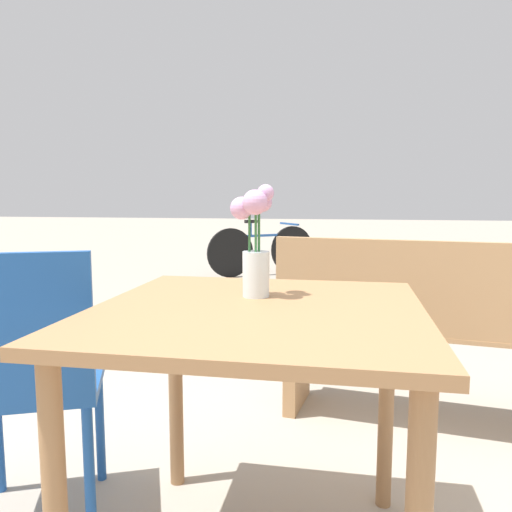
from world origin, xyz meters
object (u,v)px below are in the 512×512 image
at_px(flower_vase, 255,244).
at_px(cafe_chair, 29,372).
at_px(bicycle, 262,250).
at_px(table_front, 258,347).
at_px(bench_near, 477,331).

xyz_separation_m(flower_vase, cafe_chair, (-0.67, -0.07, -0.39)).
bearing_deg(bicycle, table_front, -81.51).
bearing_deg(bicycle, bench_near, -69.59).
distance_m(cafe_chair, bicycle, 5.05).
distance_m(table_front, flower_vase, 0.29).
bearing_deg(bench_near, flower_vase, -135.79).
relative_size(bench_near, bicycle, 1.40).
distance_m(bench_near, bicycle, 4.45).
xyz_separation_m(cafe_chair, bench_near, (1.49, 0.87, -0.04)).
relative_size(cafe_chair, bicycle, 0.71).
xyz_separation_m(table_front, bench_near, (0.79, 0.92, -0.17)).
height_order(table_front, cafe_chair, cafe_chair).
height_order(cafe_chair, bench_near, cafe_chair).
bearing_deg(bench_near, bicycle, 110.41).
bearing_deg(table_front, bicycle, 98.49).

